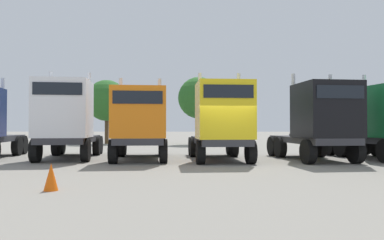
% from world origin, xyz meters
% --- Properties ---
extents(ground, '(200.00, 200.00, 0.00)m').
position_xyz_m(ground, '(0.00, 0.00, 0.00)').
color(ground, gray).
extents(semi_truck_white, '(3.47, 6.50, 4.42)m').
position_xyz_m(semi_truck_white, '(-7.70, 2.19, 2.00)').
color(semi_truck_white, '#333338').
rests_on(semi_truck_white, ground).
extents(semi_truck_orange, '(3.29, 6.36, 3.99)m').
position_xyz_m(semi_truck_orange, '(-4.03, 1.76, 1.77)').
color(semi_truck_orange, '#333338').
rests_on(semi_truck_orange, ground).
extents(semi_truck_yellow, '(3.15, 6.33, 4.22)m').
position_xyz_m(semi_truck_yellow, '(-0.16, 1.53, 1.88)').
color(semi_truck_yellow, '#333338').
rests_on(semi_truck_yellow, ground).
extents(semi_truck_black, '(3.33, 5.98, 4.21)m').
position_xyz_m(semi_truck_black, '(4.46, 1.71, 1.91)').
color(semi_truck_black, '#333338').
rests_on(semi_truck_black, ground).
extents(traffic_cone_far, '(0.36, 0.36, 0.70)m').
position_xyz_m(traffic_cone_far, '(-4.92, -6.11, 0.35)').
color(traffic_cone_far, '#F2590C').
rests_on(traffic_cone_far, ground).
extents(oak_far_left, '(3.89, 3.89, 6.05)m').
position_xyz_m(oak_far_left, '(-10.06, 18.45, 4.09)').
color(oak_far_left, '#4C3823').
rests_on(oak_far_left, ground).
extents(oak_far_centre, '(3.79, 3.79, 6.15)m').
position_xyz_m(oak_far_centre, '(-1.34, 17.38, 4.24)').
color(oak_far_centre, '#4C3823').
rests_on(oak_far_centre, ground).
extents(oak_far_right, '(2.93, 2.93, 5.37)m').
position_xyz_m(oak_far_right, '(13.72, 17.83, 3.87)').
color(oak_far_right, '#4C3823').
rests_on(oak_far_right, ground).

